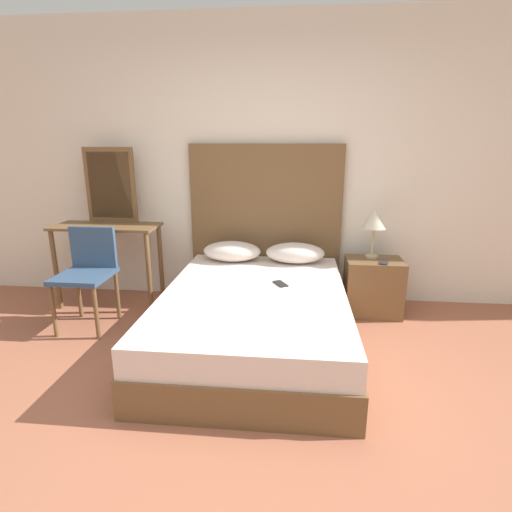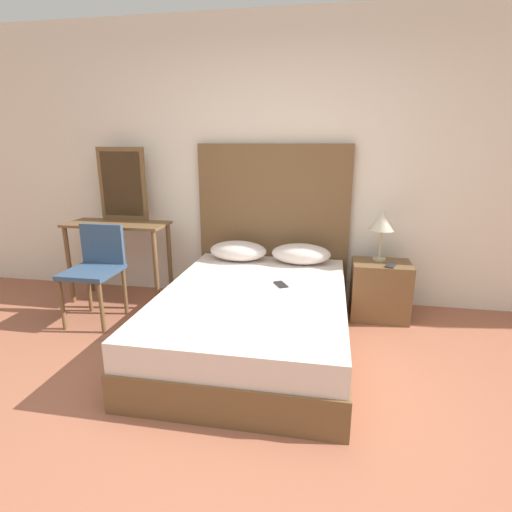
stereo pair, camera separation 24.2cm
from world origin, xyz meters
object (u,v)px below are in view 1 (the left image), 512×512
Objects in this scene: nightstand at (373,287)px; table_lamp at (375,220)px; bed at (255,318)px; chair at (88,269)px; vanity_desk at (107,241)px; phone_on_nightstand at (384,262)px; phone_on_bed at (280,284)px.

table_lamp is at bearing 104.32° from nightstand.
bed is 2.36× the size of chair.
vanity_desk is at bearing 93.94° from chair.
phone_on_nightstand is (1.09, 0.63, 0.30)m from bed.
chair is at bearing -171.43° from phone_on_nightstand.
phone_on_nightstand is (0.08, -0.17, -0.35)m from table_lamp.
phone_on_nightstand is 2.59m from chair.
phone_on_nightstand reaches higher than nightstand.
phone_on_bed is (0.19, 0.17, 0.23)m from bed.
chair reaches higher than phone_on_nightstand.
nightstand is 0.29m from phone_on_nightstand.
phone_on_nightstand reaches higher than bed.
table_lamp is (0.82, 0.63, 0.42)m from phone_on_bed.
table_lamp is 0.54× the size of chair.
table_lamp is at bearing 2.04° from vanity_desk.
chair is (0.03, -0.46, -0.13)m from vanity_desk.
phone_on_nightstand is 2.59m from vanity_desk.
vanity_desk is 1.17× the size of chair.
nightstand is 0.53× the size of vanity_desk.
phone_on_bed is 1.78m from vanity_desk.
chair is at bearing -86.06° from vanity_desk.
table_lamp is (1.01, 0.79, 0.65)m from bed.
table_lamp is 0.46× the size of vanity_desk.
chair is (-2.48, -0.55, -0.37)m from table_lamp.
nightstand is (1.03, 0.72, 0.04)m from bed.
chair is (-1.47, 0.24, 0.28)m from bed.
bed is 1.29m from phone_on_nightstand.
bed is 1.51m from chair.
phone_on_bed is at bearing -152.96° from phone_on_nightstand.
bed is at bearing -141.90° from table_lamp.
table_lamp reaches higher than nightstand.
nightstand is at bearing 123.32° from phone_on_nightstand.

